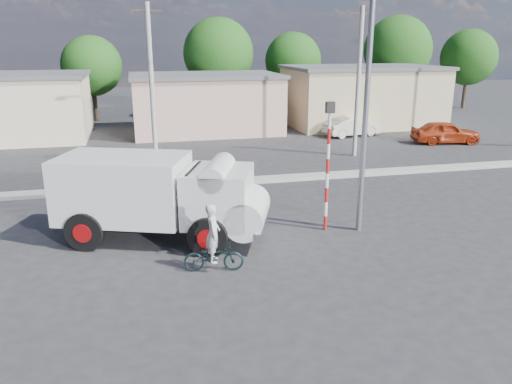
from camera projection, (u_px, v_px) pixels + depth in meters
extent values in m
plane|color=#2A2A2C|center=(243.00, 256.00, 15.02)|extent=(120.00, 120.00, 0.00)
cube|color=#99968E|center=(206.00, 183.00, 22.44)|extent=(40.00, 0.80, 0.16)
cylinder|color=black|center=(85.00, 231.00, 15.32)|extent=(1.26, 0.75, 1.21)
cylinder|color=#AA0C0D|center=(85.00, 231.00, 15.32)|extent=(0.70, 0.58, 0.60)
cylinder|color=black|center=(114.00, 207.00, 17.52)|extent=(1.26, 0.75, 1.21)
cylinder|color=#AA0C0D|center=(114.00, 207.00, 17.52)|extent=(0.70, 0.58, 0.60)
cylinder|color=black|center=(208.00, 237.00, 14.88)|extent=(1.26, 0.75, 1.21)
cylinder|color=#AA0C0D|center=(208.00, 237.00, 14.88)|extent=(0.70, 0.58, 0.60)
cylinder|color=black|center=(222.00, 212.00, 17.08)|extent=(1.26, 0.75, 1.21)
cylinder|color=#AA0C0D|center=(222.00, 212.00, 17.08)|extent=(0.70, 0.58, 0.60)
cube|color=black|center=(155.00, 218.00, 16.18)|extent=(5.26, 3.11, 0.20)
cube|color=silver|center=(124.00, 187.00, 16.00)|extent=(4.57, 3.66, 2.04)
cube|color=silver|center=(218.00, 196.00, 15.70)|extent=(2.65, 2.81, 1.71)
cylinder|color=silver|center=(248.00, 212.00, 15.73)|extent=(1.92, 2.54, 1.21)
cylinder|color=silver|center=(218.00, 172.00, 15.47)|extent=(1.51, 2.39, 0.77)
cube|color=silver|center=(262.00, 225.00, 15.81)|extent=(0.97, 2.28, 0.31)
cube|color=black|center=(194.00, 180.00, 15.64)|extent=(0.73, 1.79, 0.77)
imported|color=black|center=(214.00, 256.00, 13.95)|extent=(1.75, 0.86, 0.88)
imported|color=silver|center=(213.00, 243.00, 13.83)|extent=(0.50, 0.67, 1.67)
imported|color=beige|center=(352.00, 127.00, 33.84)|extent=(4.14, 2.11, 1.30)
imported|color=#A12E10|center=(445.00, 132.00, 31.44)|extent=(4.39, 2.39, 1.42)
cylinder|color=red|center=(325.00, 223.00, 17.06)|extent=(0.11, 0.11, 0.50)
cylinder|color=white|center=(326.00, 209.00, 16.92)|extent=(0.11, 0.11, 0.50)
cylinder|color=red|center=(326.00, 195.00, 16.77)|extent=(0.11, 0.11, 0.50)
cylinder|color=white|center=(327.00, 181.00, 16.63)|extent=(0.11, 0.11, 0.50)
cylinder|color=red|center=(328.00, 166.00, 16.48)|extent=(0.11, 0.11, 0.50)
cylinder|color=white|center=(328.00, 151.00, 16.34)|extent=(0.11, 0.11, 0.50)
cylinder|color=red|center=(329.00, 136.00, 16.19)|extent=(0.11, 0.11, 0.50)
cylinder|color=white|center=(330.00, 121.00, 16.05)|extent=(0.11, 0.11, 0.50)
cube|color=black|center=(330.00, 107.00, 15.92)|extent=(0.28, 0.18, 0.36)
cylinder|color=slate|center=(367.00, 97.00, 15.80)|extent=(0.18, 0.18, 9.00)
cube|color=tan|center=(205.00, 105.00, 35.39)|extent=(10.00, 7.00, 3.80)
cube|color=#59595B|center=(205.00, 75.00, 34.80)|extent=(10.30, 7.30, 0.24)
cube|color=tan|center=(362.00, 97.00, 38.02)|extent=(11.00, 7.00, 4.20)
cube|color=#59595B|center=(363.00, 67.00, 37.38)|extent=(11.30, 7.30, 0.24)
cylinder|color=#38281E|center=(95.00, 99.00, 40.15)|extent=(0.36, 0.36, 3.47)
sphere|color=#2E611D|center=(92.00, 66.00, 39.40)|extent=(4.71, 4.71, 4.71)
cylinder|color=#38281E|center=(219.00, 93.00, 41.36)|extent=(0.36, 0.36, 4.20)
sphere|color=#2E611D|center=(218.00, 54.00, 40.45)|extent=(5.70, 5.70, 5.70)
cylinder|color=#38281E|center=(292.00, 92.00, 44.87)|extent=(0.36, 0.36, 3.64)
sphere|color=#2E611D|center=(293.00, 61.00, 44.08)|extent=(4.94, 4.94, 4.94)
cylinder|color=#38281E|center=(394.00, 88.00, 44.92)|extent=(0.36, 0.36, 4.37)
sphere|color=#2E611D|center=(397.00, 50.00, 43.97)|extent=(5.93, 5.93, 5.93)
cylinder|color=#38281E|center=(465.00, 88.00, 47.73)|extent=(0.36, 0.36, 3.81)
sphere|color=#2E611D|center=(469.00, 57.00, 46.90)|extent=(5.17, 5.17, 5.17)
cylinder|color=#99968E|center=(152.00, 88.00, 24.58)|extent=(0.24, 0.24, 8.00)
cube|color=#38281E|center=(147.00, 10.00, 23.53)|extent=(1.40, 0.08, 0.08)
cylinder|color=#99968E|center=(358.00, 84.00, 27.04)|extent=(0.24, 0.24, 8.00)
cube|color=#38281E|center=(362.00, 13.00, 26.00)|extent=(1.40, 0.08, 0.08)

